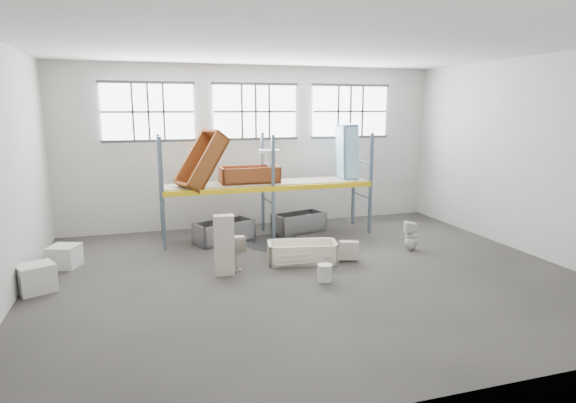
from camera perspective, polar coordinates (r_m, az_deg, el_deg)
name	(u,v)px	position (r m, az deg, el deg)	size (l,w,h in m)	color
floor	(307,276)	(11.09, 2.31, -8.81)	(12.00, 10.00, 0.10)	#4C4642
ceiling	(309,43)	(10.51, 2.53, 18.33)	(12.00, 10.00, 0.10)	silver
wall_back	(255,147)	(15.33, -3.93, 6.49)	(12.00, 0.10, 5.00)	#B9B5AC
wall_front	(449,212)	(6.04, 18.59, -1.19)	(12.00, 0.10, 5.00)	#A4A197
wall_right	(532,157)	(13.75, 27.02, 4.78)	(0.10, 10.00, 5.00)	#ABA79E
window_left	(148,112)	(14.77, -16.25, 10.18)	(2.60, 0.04, 1.60)	white
window_mid	(255,112)	(15.18, -3.89, 10.60)	(2.60, 0.04, 1.60)	white
window_right	(350,111)	(16.21, 7.38, 10.57)	(2.60, 0.04, 1.60)	white
rack_upright_la	(162,194)	(12.93, -14.69, 0.82)	(0.08, 0.08, 3.00)	slate
rack_upright_lb	(160,187)	(14.11, -14.92, 1.65)	(0.08, 0.08, 3.00)	slate
rack_upright_ma	(273,189)	(13.38, -1.76, 1.52)	(0.08, 0.08, 3.00)	slate
rack_upright_mb	(263,182)	(14.53, -3.02, 2.27)	(0.08, 0.08, 3.00)	slate
rack_upright_ra	(371,184)	(14.46, 9.79, 2.08)	(0.08, 0.08, 3.00)	slate
rack_upright_rb	(354,178)	(15.53, 7.80, 2.76)	(0.08, 0.08, 3.00)	slate
rack_beam_front	(273,189)	(13.38, -1.76, 1.52)	(6.00, 0.10, 0.14)	yellow
rack_beam_back	(263,182)	(14.53, -3.02, 2.27)	(6.00, 0.10, 0.14)	yellow
shelf_deck	(268,183)	(13.94, -2.42, 2.24)	(5.90, 1.10, 0.03)	gray
wet_patch	(275,242)	(13.53, -1.50, -4.88)	(1.80, 1.80, 0.00)	black
bathtub_beige	(302,252)	(11.82, 1.71, -6.02)	(1.68, 0.79, 0.49)	#F7E8CC
cistern_spare	(349,250)	(11.94, 7.21, -5.76)	(0.47, 0.22, 0.45)	beige
sink_in_tub	(326,257)	(11.72, 4.59, -6.64)	(0.42, 0.42, 0.14)	#C3AEA4
toilet_beige	(232,250)	(11.47, -6.68, -5.75)	(0.46, 0.81, 0.83)	beige
cistern_tall	(224,245)	(10.93, -7.60, -5.14)	(0.44, 0.29, 1.37)	beige
toilet_white	(412,236)	(13.13, 14.45, -3.95)	(0.36, 0.36, 0.79)	white
steel_tub_left	(224,231)	(13.65, -7.60, -3.55)	(1.62, 0.76, 0.59)	#A6A7AD
steel_tub_right	(299,222)	(14.63, 1.28, -2.49)	(1.58, 0.74, 0.58)	#A6A8AD
rust_tub_flat	(250,175)	(13.88, -4.58, 3.18)	(1.68, 0.79, 0.47)	#995125
rust_tub_tilted	(202,161)	(13.35, -10.21, 4.77)	(1.74, 0.81, 0.49)	#8B3C10
sink_on_shelf	(269,166)	(13.56, -2.23, 4.19)	(0.59, 0.45, 0.52)	white
blue_tub_upright	(347,152)	(14.81, 7.02, 5.86)	(1.66, 0.78, 0.47)	#96CCEC
bucket	(325,273)	(10.60, 4.39, -8.44)	(0.32, 0.32, 0.37)	silver
carton_near	(36,278)	(11.22, -27.72, -8.04)	(0.68, 0.58, 0.58)	silver
carton_far	(65,256)	(12.61, -25.00, -5.92)	(0.63, 0.63, 0.52)	beige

